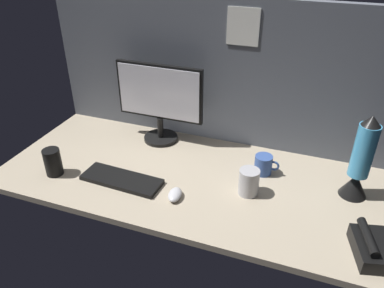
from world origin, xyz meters
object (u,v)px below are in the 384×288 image
Objects in this scene: keyboard at (122,180)px; desk_phone at (378,248)px; monitor at (160,99)px; lava_lamp at (360,164)px; mug_black_travel at (53,162)px; mug_steel at (249,182)px; mug_ceramic_blue at (264,165)px; mouse at (175,195)px.

keyboard is 106.57cm from desk_phone.
monitor reaches higher than lava_lamp.
monitor is at bearing 170.77° from lava_lamp.
mug_steel is at bearing 10.80° from mug_black_travel.
lava_lamp is at bearing 17.42° from keyboard.
mug_black_travel reaches higher than mug_ceramic_blue.
keyboard is 3.14× the size of mug_steel.
monitor is 4.01× the size of mug_ceramic_blue.
lava_lamp is at bearing 13.41° from mouse.
mug_steel is 17.55cm from mug_ceramic_blue.
lava_lamp is (42.55, 14.39, 10.04)cm from mug_steel.
monitor reaches higher than mouse.
mug_ceramic_blue is (3.22, 17.21, -1.28)cm from mug_steel.
monitor is 60.00cm from mug_black_travel.
mug_ceramic_blue is 0.51× the size of desk_phone.
keyboard is at bearing -154.00° from mug_ceramic_blue.
mouse is 59.70cm from mug_black_travel.
mug_black_travel is 1.09× the size of mug_steel.
lava_lamp is at bearing -4.10° from mug_ceramic_blue.
monitor reaches higher than mug_black_travel.
desk_phone is at bearing -20.60° from mug_steel.
mug_steel is at bearing 17.87° from mouse.
mouse is at bearing -2.74° from keyboard.
lava_lamp is 36.68cm from desk_phone.
monitor is at bearing 154.95° from desk_phone.
lava_lamp is at bearing 18.68° from mug_steel.
mouse is 0.84× the size of mug_ceramic_blue.
keyboard is at bearing 9.27° from mug_black_travel.
lava_lamp reaches higher than keyboard.
monitor is 3.90× the size of mug_steel.
lava_lamp is 1.69× the size of desk_phone.
mug_steel is at bearing -161.32° from lava_lamp.
mug_black_travel is at bearing -159.56° from mug_ceramic_blue.
mug_black_travel reaches higher than desk_phone.
monitor is 98.73cm from lava_lamp.
desk_phone reaches higher than mouse.
monitor is at bearing 91.27° from keyboard.
mug_steel reaches higher than desk_phone.
desk_phone is (105.28, -49.21, -20.21)cm from monitor.
keyboard is at bearing -91.37° from monitor.
mug_black_travel is at bearing -166.57° from lava_lamp.
lava_lamp is (97.17, -15.78, -7.46)cm from monitor.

